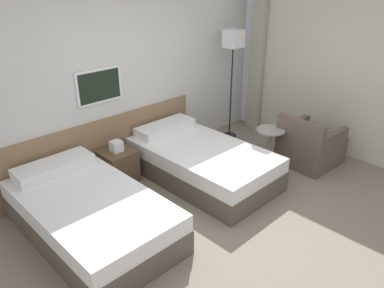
% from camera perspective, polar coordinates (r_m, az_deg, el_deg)
% --- Properties ---
extents(ground_plane, '(16.00, 16.00, 0.00)m').
position_cam_1_polar(ground_plane, '(4.31, 6.68, -12.19)').
color(ground_plane, slate).
extents(wall_headboard, '(10.00, 0.10, 2.70)m').
position_cam_1_polar(wall_headboard, '(5.12, -11.01, 9.87)').
color(wall_headboard, silver).
rests_on(wall_headboard, ground_plane).
extents(wall_window, '(0.21, 4.53, 2.70)m').
position_cam_1_polar(wall_window, '(5.83, 25.19, 10.23)').
color(wall_window, white).
rests_on(wall_window, ground_plane).
extents(bed_near_door, '(1.12, 1.97, 0.59)m').
position_cam_1_polar(bed_near_door, '(4.19, -15.32, -10.21)').
color(bed_near_door, brown).
rests_on(bed_near_door, ground_plane).
extents(bed_near_window, '(1.12, 1.97, 0.59)m').
position_cam_1_polar(bed_near_window, '(5.06, 1.41, -2.72)').
color(bed_near_window, brown).
rests_on(bed_near_window, ground_plane).
extents(nightstand, '(0.42, 0.42, 0.58)m').
position_cam_1_polar(nightstand, '(5.09, -11.20, -3.20)').
color(nightstand, brown).
rests_on(nightstand, ground_plane).
extents(floor_lamp, '(0.25, 0.25, 1.77)m').
position_cam_1_polar(floor_lamp, '(6.04, 6.28, 14.48)').
color(floor_lamp, black).
rests_on(floor_lamp, ground_plane).
extents(side_table, '(0.41, 0.41, 0.56)m').
position_cam_1_polar(side_table, '(5.45, 11.77, 0.52)').
color(side_table, gray).
rests_on(side_table, ground_plane).
extents(armchair, '(0.82, 0.75, 0.75)m').
position_cam_1_polar(armchair, '(5.70, 17.50, -0.45)').
color(armchair, brown).
rests_on(armchair, ground_plane).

